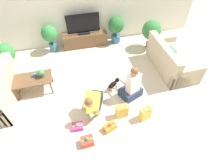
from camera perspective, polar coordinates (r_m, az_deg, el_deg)
ground_plane at (r=4.69m, az=-5.48°, el=-3.17°), size 16.00×16.00×0.00m
wall_back at (r=6.13m, az=-11.34°, el=23.78°), size 8.40×0.06×2.60m
sofa_right at (r=5.51m, az=18.65°, el=7.31°), size 0.92×1.73×0.85m
coffee_table at (r=4.92m, az=-24.47°, el=1.21°), size 0.96×0.56×0.43m
tv_console at (r=6.36m, az=-8.79°, el=14.17°), size 1.51×0.41×0.47m
tv at (r=6.10m, az=-9.38°, el=18.45°), size 1.09×0.20×0.68m
potted_plant_back_left at (r=6.16m, az=-19.64°, el=14.85°), size 0.52×0.52×0.91m
potted_plant_corner_left at (r=5.83m, az=-31.50°, el=8.39°), size 0.54×0.54×0.89m
potted_plant_back_right at (r=6.32m, az=1.34°, el=18.13°), size 0.54×0.54×0.93m
potted_plant_corner_right at (r=6.14m, az=12.79°, el=16.60°), size 0.63×0.63×0.97m
person_kneeling at (r=4.07m, az=-6.13°, el=-5.79°), size 0.59×0.83×0.79m
person_sitting at (r=4.38m, az=6.52°, el=-0.70°), size 0.63×0.60×0.99m
dog at (r=4.66m, az=0.60°, el=0.12°), size 0.41×0.30×0.28m
gift_box_a at (r=4.00m, az=-0.73°, el=-13.85°), size 0.33×0.27×0.19m
gift_box_b at (r=3.86m, az=-8.07°, el=-18.01°), size 0.27×0.23×0.22m
gift_box_c at (r=4.10m, az=-11.16°, el=-13.41°), size 0.25×0.21×0.16m
gift_bag_a at (r=4.11m, az=3.24°, el=-8.77°), size 0.28×0.18×0.38m
gift_bag_b at (r=4.13m, az=10.81°, el=-9.45°), size 0.30×0.22×0.37m
mug at (r=4.90m, az=-23.96°, el=2.69°), size 0.12×0.08×0.09m
tabletop_plant at (r=4.77m, az=-22.14°, el=3.35°), size 0.17×0.17×0.22m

